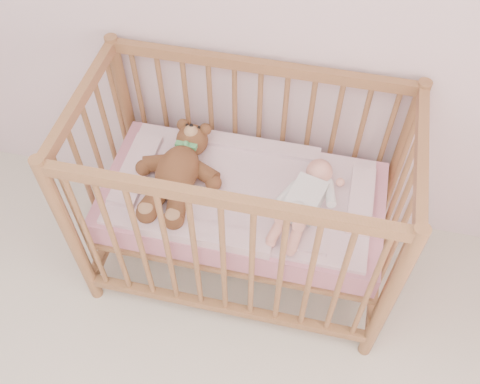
% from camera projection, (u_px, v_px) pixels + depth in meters
% --- Properties ---
extents(crib, '(1.36, 0.76, 1.00)m').
position_uv_depth(crib, '(242.00, 200.00, 2.35)').
color(crib, '#9C6542').
rests_on(crib, floor).
extents(mattress, '(1.22, 0.62, 0.13)m').
position_uv_depth(mattress, '(242.00, 202.00, 2.36)').
color(mattress, '#C57B97').
rests_on(mattress, crib).
extents(blanket, '(1.10, 0.58, 0.06)m').
position_uv_depth(blanket, '(243.00, 192.00, 2.30)').
color(blanket, pink).
rests_on(blanket, mattress).
extents(baby, '(0.36, 0.55, 0.12)m').
position_uv_depth(baby, '(306.00, 196.00, 2.19)').
color(baby, white).
rests_on(baby, blanket).
extents(teddy_bear, '(0.42, 0.58, 0.16)m').
position_uv_depth(teddy_bear, '(178.00, 172.00, 2.26)').
color(teddy_bear, brown).
rests_on(teddy_bear, blanket).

